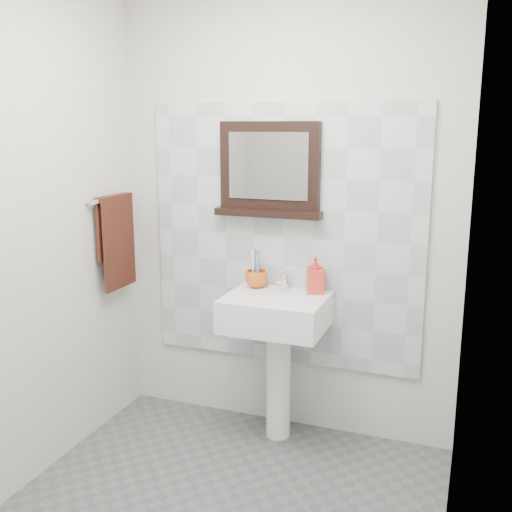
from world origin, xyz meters
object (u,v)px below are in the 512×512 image
Objects in this scene: toothbrush_cup at (256,279)px; framed_mirror at (270,172)px; pedestal_sink at (276,328)px; hand_towel at (116,234)px; soap_dispenser at (315,275)px.

framed_mirror reaches higher than toothbrush_cup.
pedestal_sink is at bearing -36.91° from toothbrush_cup.
pedestal_sink is 1.75× the size of hand_towel.
framed_mirror reaches higher than hand_towel.
pedestal_sink reaches higher than toothbrush_cup.
hand_towel reaches higher than pedestal_sink.
soap_dispenser is at bearing -10.23° from framed_mirror.
pedestal_sink is 4.62× the size of soap_dispenser.
hand_towel is at bearing 169.71° from soap_dispenser.
pedestal_sink is at bearing 3.27° from hand_towel.
hand_towel is at bearing -176.73° from pedestal_sink.
framed_mirror is (0.06, 0.06, 0.61)m from toothbrush_cup.
pedestal_sink is 1.55× the size of framed_mirror.
framed_mirror is at bearing 120.54° from pedestal_sink.
soap_dispenser is 0.38× the size of hand_towel.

